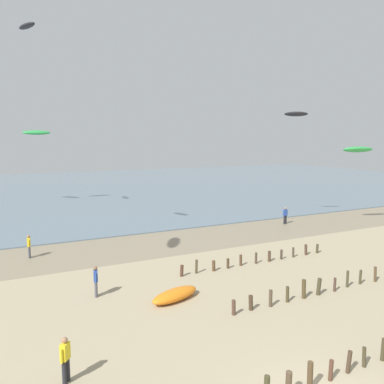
{
  "coord_description": "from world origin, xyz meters",
  "views": [
    {
      "loc": [
        -8.72,
        -8.03,
        8.56
      ],
      "look_at": [
        0.68,
        11.08,
        5.63
      ],
      "focal_mm": 36.14,
      "sensor_mm": 36.0,
      "label": 1
    }
  ],
  "objects_px": {
    "person_right_flank": "(96,280)",
    "kite_aloft_6": "(36,133)",
    "kite_aloft_1": "(296,114)",
    "person_left_flank": "(29,246)",
    "person_mid_beach": "(285,215)",
    "kite_aloft_0": "(27,26)",
    "grounded_kite": "(175,295)",
    "kite_aloft_5": "(358,150)",
    "person_nearest_camera": "(65,358)"
  },
  "relations": [
    {
      "from": "person_left_flank",
      "to": "grounded_kite",
      "type": "relative_size",
      "value": 0.57
    },
    {
      "from": "person_right_flank",
      "to": "kite_aloft_6",
      "type": "bearing_deg",
      "value": 90.01
    },
    {
      "from": "person_right_flank",
      "to": "kite_aloft_0",
      "type": "bearing_deg",
      "value": 99.56
    },
    {
      "from": "person_nearest_camera",
      "to": "kite_aloft_5",
      "type": "xyz_separation_m",
      "value": [
        29.29,
        13.19,
        6.63
      ]
    },
    {
      "from": "person_right_flank",
      "to": "kite_aloft_6",
      "type": "xyz_separation_m",
      "value": [
        -0.01,
        33.36,
        8.46
      ]
    },
    {
      "from": "person_right_flank",
      "to": "kite_aloft_1",
      "type": "bearing_deg",
      "value": 24.54
    },
    {
      "from": "person_right_flank",
      "to": "kite_aloft_5",
      "type": "bearing_deg",
      "value": 12.82
    },
    {
      "from": "person_right_flank",
      "to": "grounded_kite",
      "type": "distance_m",
      "value": 4.41
    },
    {
      "from": "person_mid_beach",
      "to": "kite_aloft_5",
      "type": "bearing_deg",
      "value": -34.84
    },
    {
      "from": "person_left_flank",
      "to": "person_right_flank",
      "type": "bearing_deg",
      "value": -72.85
    },
    {
      "from": "kite_aloft_0",
      "to": "kite_aloft_1",
      "type": "height_order",
      "value": "kite_aloft_0"
    },
    {
      "from": "person_mid_beach",
      "to": "grounded_kite",
      "type": "distance_m",
      "value": 21.4
    },
    {
      "from": "grounded_kite",
      "to": "person_mid_beach",
      "type": "bearing_deg",
      "value": -163.25
    },
    {
      "from": "grounded_kite",
      "to": "kite_aloft_5",
      "type": "height_order",
      "value": "kite_aloft_5"
    },
    {
      "from": "kite_aloft_5",
      "to": "person_nearest_camera",
      "type": "bearing_deg",
      "value": -141.37
    },
    {
      "from": "person_mid_beach",
      "to": "kite_aloft_5",
      "type": "relative_size",
      "value": 0.55
    },
    {
      "from": "person_nearest_camera",
      "to": "kite_aloft_1",
      "type": "bearing_deg",
      "value": 34.68
    },
    {
      "from": "person_nearest_camera",
      "to": "kite_aloft_0",
      "type": "height_order",
      "value": "kite_aloft_0"
    },
    {
      "from": "person_mid_beach",
      "to": "kite_aloft_1",
      "type": "xyz_separation_m",
      "value": [
        1.33,
        0.45,
        10.12
      ]
    },
    {
      "from": "kite_aloft_1",
      "to": "kite_aloft_5",
      "type": "distance_m",
      "value": 6.86
    },
    {
      "from": "person_mid_beach",
      "to": "person_left_flank",
      "type": "height_order",
      "value": "same"
    },
    {
      "from": "kite_aloft_1",
      "to": "kite_aloft_6",
      "type": "relative_size",
      "value": 0.71
    },
    {
      "from": "person_right_flank",
      "to": "kite_aloft_6",
      "type": "height_order",
      "value": "kite_aloft_6"
    },
    {
      "from": "kite_aloft_5",
      "to": "person_left_flank",
      "type": "bearing_deg",
      "value": -171.51
    },
    {
      "from": "person_left_flank",
      "to": "kite_aloft_6",
      "type": "distance_m",
      "value": 25.83
    },
    {
      "from": "person_left_flank",
      "to": "grounded_kite",
      "type": "height_order",
      "value": "person_left_flank"
    },
    {
      "from": "kite_aloft_1",
      "to": "kite_aloft_5",
      "type": "height_order",
      "value": "kite_aloft_1"
    },
    {
      "from": "person_left_flank",
      "to": "person_right_flank",
      "type": "xyz_separation_m",
      "value": [
        2.81,
        -9.11,
        0.0
      ]
    },
    {
      "from": "kite_aloft_0",
      "to": "kite_aloft_1",
      "type": "distance_m",
      "value": 25.22
    },
    {
      "from": "person_mid_beach",
      "to": "kite_aloft_0",
      "type": "bearing_deg",
      "value": 175.63
    },
    {
      "from": "kite_aloft_1",
      "to": "person_nearest_camera",
      "type": "bearing_deg",
      "value": -118.77
    },
    {
      "from": "person_mid_beach",
      "to": "person_left_flank",
      "type": "distance_m",
      "value": 24.06
    },
    {
      "from": "person_mid_beach",
      "to": "grounded_kite",
      "type": "bearing_deg",
      "value": -145.18
    },
    {
      "from": "kite_aloft_0",
      "to": "person_nearest_camera",
      "type": "bearing_deg",
      "value": 157.53
    },
    {
      "from": "person_nearest_camera",
      "to": "person_left_flank",
      "type": "xyz_separation_m",
      "value": [
        -0.2,
        16.23,
        0.0
      ]
    },
    {
      "from": "person_left_flank",
      "to": "grounded_kite",
      "type": "xyz_separation_m",
      "value": [
        6.49,
        -11.48,
        -0.62
      ]
    },
    {
      "from": "kite_aloft_0",
      "to": "grounded_kite",
      "type": "bearing_deg",
      "value": -178.53
    },
    {
      "from": "kite_aloft_6",
      "to": "person_mid_beach",
      "type": "bearing_deg",
      "value": 133.96
    },
    {
      "from": "person_nearest_camera",
      "to": "kite_aloft_5",
      "type": "relative_size",
      "value": 0.55
    },
    {
      "from": "person_left_flank",
      "to": "kite_aloft_0",
      "type": "relative_size",
      "value": 0.78
    },
    {
      "from": "grounded_kite",
      "to": "kite_aloft_6",
      "type": "distance_m",
      "value": 37.04
    },
    {
      "from": "person_left_flank",
      "to": "kite_aloft_6",
      "type": "bearing_deg",
      "value": 83.39
    },
    {
      "from": "person_right_flank",
      "to": "kite_aloft_1",
      "type": "height_order",
      "value": "kite_aloft_1"
    },
    {
      "from": "person_right_flank",
      "to": "kite_aloft_5",
      "type": "height_order",
      "value": "kite_aloft_5"
    },
    {
      "from": "person_mid_beach",
      "to": "person_left_flank",
      "type": "xyz_separation_m",
      "value": [
        -24.05,
        -0.74,
        0.0
      ]
    },
    {
      "from": "kite_aloft_0",
      "to": "kite_aloft_1",
      "type": "bearing_deg",
      "value": -113.55
    },
    {
      "from": "grounded_kite",
      "to": "kite_aloft_6",
      "type": "bearing_deg",
      "value": -102.19
    },
    {
      "from": "kite_aloft_1",
      "to": "kite_aloft_5",
      "type": "xyz_separation_m",
      "value": [
        4.11,
        -4.23,
        -3.49
      ]
    },
    {
      "from": "person_nearest_camera",
      "to": "person_mid_beach",
      "type": "xyz_separation_m",
      "value": [
        23.85,
        16.98,
        0.0
      ]
    },
    {
      "from": "person_left_flank",
      "to": "kite_aloft_5",
      "type": "distance_m",
      "value": 30.38
    }
  ]
}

